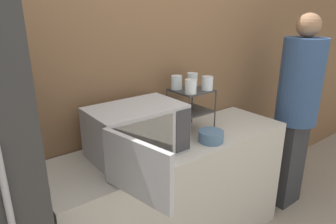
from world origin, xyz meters
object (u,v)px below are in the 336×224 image
object	(u,v)px
microwave	(137,132)
glass_back_left	(177,82)
dish_rack	(191,101)
person	(297,105)
glass_front_left	(191,86)
bowl	(211,136)
glass_front_right	(207,83)
glass_back_right	(192,79)

from	to	relation	value
microwave	glass_back_left	xyz separation A→B (m)	(0.45, 0.17, 0.21)
dish_rack	person	distance (m)	1.06
glass_back_left	glass_front_left	bearing A→B (deg)	-90.76
glass_back_left	bowl	xyz separation A→B (m)	(0.06, -0.31, -0.33)
microwave	person	size ratio (longest dim) A/B	0.46
glass_front_right	person	size ratio (longest dim) A/B	0.06
glass_front_right	glass_back_left	distance (m)	0.22
glass_back_right	glass_front_right	distance (m)	0.16
glass_front_left	person	bearing A→B (deg)	-9.88
dish_rack	glass_front_left	world-z (taller)	glass_front_left
glass_back_left	bowl	bearing A→B (deg)	-79.68
glass_back_right	person	world-z (taller)	person
glass_back_left	bowl	world-z (taller)	glass_back_left
glass_front_left	glass_back_left	size ratio (longest dim) A/B	1.00
microwave	glass_front_right	bearing A→B (deg)	1.45
person	bowl	bearing A→B (deg)	178.06
glass_back_left	glass_front_right	bearing A→B (deg)	-44.93
glass_front_left	glass_back_left	world-z (taller)	same
glass_back_right	microwave	bearing A→B (deg)	-164.21
dish_rack	glass_back_left	distance (m)	0.17
glass_front_left	glass_back_right	size ratio (longest dim) A/B	1.00
microwave	glass_back_left	world-z (taller)	glass_back_left
glass_front_right	person	bearing A→B (deg)	-11.40
dish_rack	glass_back_right	distance (m)	0.18
microwave	glass_front_left	size ratio (longest dim) A/B	8.31
person	microwave	bearing A→B (deg)	173.60
glass_back_left	bowl	size ratio (longest dim) A/B	0.56
glass_back_left	dish_rack	bearing A→B (deg)	-45.83
dish_rack	bowl	distance (m)	0.30
dish_rack	microwave	bearing A→B (deg)	-169.92
microwave	dish_rack	bearing A→B (deg)	10.08
dish_rack	glass_back_right	xyz separation A→B (m)	(0.08, 0.08, 0.14)
dish_rack	glass_front_right	size ratio (longest dim) A/B	3.29
dish_rack	glass_back_left	world-z (taller)	glass_back_left
person	dish_rack	bearing A→B (deg)	165.27
person	glass_back_right	bearing A→B (deg)	159.81
glass_front_left	person	distance (m)	1.14
bowl	glass_back_right	bearing A→B (deg)	72.66
dish_rack	person	xyz separation A→B (m)	(1.01, -0.27, -0.15)
glass_back_left	person	bearing A→B (deg)	-17.49
glass_back_right	glass_back_left	size ratio (longest dim) A/B	1.00
dish_rack	glass_front_right	world-z (taller)	glass_front_right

